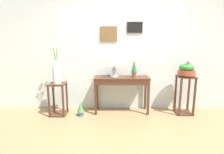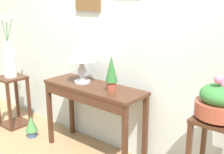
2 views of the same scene
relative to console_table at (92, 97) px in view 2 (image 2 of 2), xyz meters
name	(u,v)px [view 2 (image 2 of 2)]	position (x,y,z in m)	size (l,w,h in m)	color
back_wall_with_art	(119,25)	(0.10, 0.32, 0.73)	(9.00, 0.13, 2.80)	silver
console_table	(92,97)	(0.00, 0.00, 0.00)	(1.16, 0.40, 0.79)	#472819
table_lamp	(81,51)	(-0.17, 0.02, 0.47)	(0.31, 0.31, 0.51)	#B7B7BC
potted_plant_on_console	(111,72)	(0.26, 0.01, 0.31)	(0.12, 0.12, 0.36)	#9E4733
pedestal_stand_left	(13,101)	(-1.33, -0.14, -0.33)	(0.33, 0.33, 0.68)	#472819
flower_vase_tall_left	(9,58)	(-1.33, -0.14, 0.26)	(0.17, 0.19, 0.79)	silver
planter_bowl_wide_right	(220,101)	(1.33, -0.06, 0.28)	(0.35, 0.35, 0.34)	#9E4733
potted_plant_floor	(31,125)	(-0.86, -0.20, -0.51)	(0.15, 0.15, 0.28)	#3D5684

